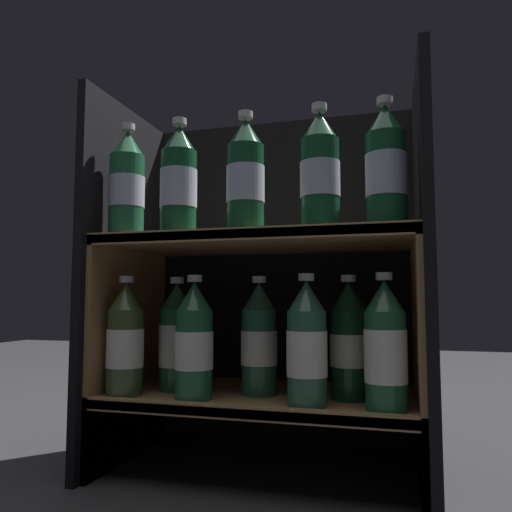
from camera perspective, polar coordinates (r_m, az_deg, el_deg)
ground_plane at (r=1.02m, az=-2.05°, el=-26.52°), size 6.00×6.00×0.00m
fridge_back_wall at (r=1.29m, az=2.80°, el=-2.91°), size 0.71×0.02×0.84m
fridge_side_left at (r=1.25m, az=-14.77°, el=-2.69°), size 0.02×0.39×0.84m
fridge_side_right at (r=1.08m, az=18.71°, el=-2.26°), size 0.02×0.39×0.84m
shelf_lower at (r=1.13m, az=0.58°, el=-16.79°), size 0.67×0.35×0.17m
shelf_upper at (r=1.11m, az=0.62°, el=-4.66°), size 0.67×0.35×0.51m
bottle_upper_front_0 at (r=1.14m, az=-14.56°, el=7.77°), size 0.08×0.08×0.25m
bottle_upper_front_1 at (r=1.09m, az=-8.83°, el=8.29°), size 0.08×0.08×0.25m
bottle_upper_front_2 at (r=1.04m, az=-1.22°, el=8.92°), size 0.08×0.08×0.25m
bottle_upper_front_3 at (r=1.00m, az=7.32°, el=9.43°), size 0.08×0.08×0.25m
bottle_upper_front_4 at (r=0.99m, az=14.65°, el=9.66°), size 0.08×0.08×0.25m
bottle_lower_front_0 at (r=1.12m, az=-14.71°, el=-9.41°), size 0.08×0.08×0.25m
bottle_lower_front_1 at (r=1.05m, az=-7.10°, el=-9.84°), size 0.08×0.08×0.25m
bottle_lower_front_2 at (r=0.98m, az=5.83°, el=-10.21°), size 0.08×0.08×0.25m
bottle_lower_front_3 at (r=0.97m, az=14.57°, el=-10.18°), size 0.08×0.08×0.25m
bottle_lower_back_0 at (r=1.16m, az=-9.09°, el=-9.38°), size 0.08×0.08×0.25m
bottle_lower_back_1 at (r=1.09m, az=0.46°, el=-9.66°), size 0.08×0.08×0.25m
bottle_lower_back_2 at (r=1.06m, az=10.62°, el=-9.71°), size 0.08×0.08×0.25m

